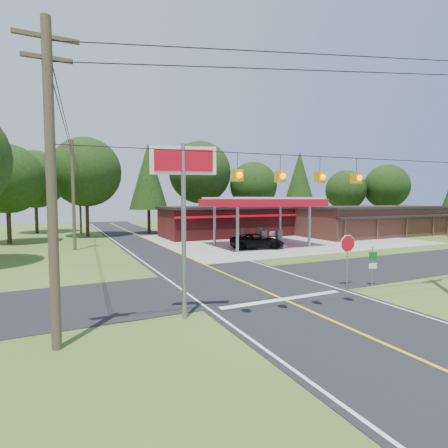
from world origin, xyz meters
name	(u,v)px	position (x,y,z in m)	size (l,w,h in m)	color
ground	(246,283)	(0.00, 0.00, 0.00)	(120.00, 120.00, 0.00)	#38581F
main_highway	(246,283)	(0.00, 0.00, 0.01)	(8.00, 120.00, 0.02)	black
cross_road	(246,283)	(0.00, 0.00, 0.01)	(70.00, 7.00, 0.02)	black
lane_center_yellow	(246,283)	(0.00, 0.00, 0.03)	(0.15, 110.00, 0.00)	yellow
gas_canopy	(261,203)	(9.00, 13.00, 4.27)	(10.60, 7.40, 4.88)	gray
convenience_store	(227,221)	(10.00, 22.98, 1.92)	(16.40, 7.55, 3.80)	#5B1A1A
strip_building	(373,220)	(28.00, 15.98, 1.91)	(20.40, 8.75, 3.80)	#3D1E18
utility_pole_near_left	(51,181)	(-9.50, -5.00, 5.20)	(1.80, 0.30, 10.00)	#473828
utility_pole_far_left	(73,193)	(-8.00, 18.00, 5.20)	(1.80, 0.30, 10.00)	#473828
utility_pole_north	(80,199)	(-6.50, 35.00, 4.75)	(0.30, 0.30, 9.50)	#473828
overhead_beacons	(301,158)	(-1.00, -6.00, 6.21)	(17.04, 2.04, 1.03)	black
treeline_backdrop	(152,175)	(0.82, 24.01, 7.49)	(70.27, 51.59, 13.30)	#332316
suv_car	(257,241)	(7.59, 11.44, 0.71)	(5.11, 5.11, 1.42)	black
sedan_car	(267,231)	(14.74, 21.00, 0.63)	(3.69, 3.69, 1.26)	silver
big_stop_sign	(184,190)	(-5.00, -4.07, 5.01)	(2.41, 0.86, 6.75)	gray
octagonal_stop_sign	(348,247)	(4.50, -3.01, 2.11)	(0.96, 0.12, 2.81)	gray
route_sign_post	(373,263)	(5.80, -3.52, 1.26)	(0.42, 0.18, 2.12)	gray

